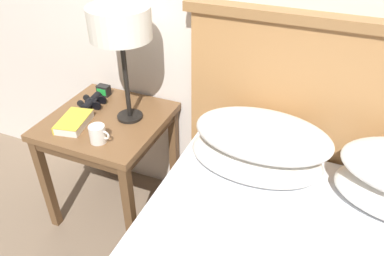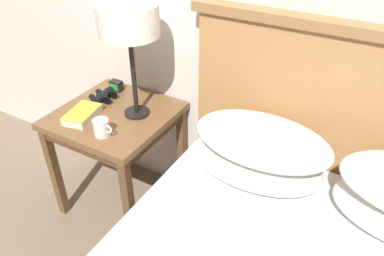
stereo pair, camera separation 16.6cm
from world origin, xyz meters
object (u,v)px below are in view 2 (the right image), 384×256
at_px(alarm_clock, 116,86).
at_px(binoculars_pair, 103,96).
at_px(coffee_mug, 102,128).
at_px(table_lamp, 128,23).
at_px(book_on_nightstand, 82,114).
at_px(nightstand, 116,126).

bearing_deg(alarm_clock, binoculars_pair, -87.78).
distance_m(binoculars_pair, coffee_mug, 0.35).
distance_m(table_lamp, book_on_nightstand, 0.54).
xyz_separation_m(nightstand, book_on_nightstand, (-0.11, -0.12, 0.10)).
bearing_deg(book_on_nightstand, alarm_clock, 96.51).
bearing_deg(alarm_clock, table_lamp, -29.87).
bearing_deg(nightstand, binoculars_pair, 150.83).
relative_size(book_on_nightstand, alarm_clock, 3.17).
distance_m(table_lamp, alarm_clock, 0.54).
relative_size(table_lamp, coffee_mug, 5.48).
xyz_separation_m(book_on_nightstand, binoculars_pair, (-0.03, 0.20, 0.00)).
xyz_separation_m(nightstand, coffee_mug, (0.09, -0.19, 0.13)).
bearing_deg(alarm_clock, book_on_nightstand, -83.49).
relative_size(nightstand, coffee_mug, 6.10).
xyz_separation_m(binoculars_pair, alarm_clock, (-0.00, 0.12, 0.01)).
bearing_deg(coffee_mug, table_lamp, 83.79).
bearing_deg(binoculars_pair, book_on_nightstand, -80.88).
relative_size(table_lamp, binoculars_pair, 3.46).
height_order(coffee_mug, alarm_clock, coffee_mug).
relative_size(table_lamp, book_on_nightstand, 2.54).
relative_size(book_on_nightstand, binoculars_pair, 1.36).
xyz_separation_m(nightstand, binoculars_pair, (-0.14, 0.08, 0.11)).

